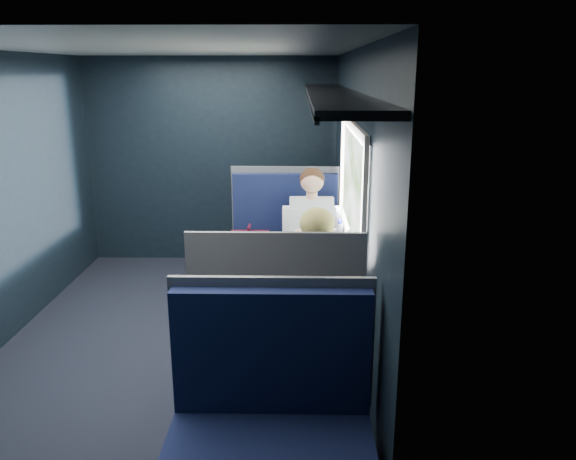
{
  "coord_description": "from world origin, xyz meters",
  "views": [
    {
      "loc": [
        0.98,
        -4.19,
        2.14
      ],
      "look_at": [
        0.9,
        0.0,
        0.95
      ],
      "focal_mm": 35.0,
      "sensor_mm": 36.0,
      "label": 1
    }
  ],
  "objects_px": {
    "man": "(312,234)",
    "bottle_small": "(340,232)",
    "table": "(305,265)",
    "laptop": "(346,247)",
    "cup": "(333,234)",
    "seat_row_front": "(287,232)",
    "seat_row_back": "(271,434)",
    "seat_bay_near": "(283,258)",
    "woman": "(316,291)",
    "seat_bay_far": "(278,345)"
  },
  "relations": [
    {
      "from": "seat_bay_near",
      "to": "seat_row_back",
      "type": "distance_m",
      "value": 2.67
    },
    {
      "from": "laptop",
      "to": "bottle_small",
      "type": "height_order",
      "value": "laptop"
    },
    {
      "from": "woman",
      "to": "seat_bay_far",
      "type": "bearing_deg",
      "value": -146.18
    },
    {
      "from": "seat_row_front",
      "to": "seat_bay_near",
      "type": "bearing_deg",
      "value": -90.99
    },
    {
      "from": "seat_bay_near",
      "to": "bottle_small",
      "type": "relative_size",
      "value": 6.15
    },
    {
      "from": "bottle_small",
      "to": "seat_row_front",
      "type": "bearing_deg",
      "value": 108.4
    },
    {
      "from": "seat_row_back",
      "to": "seat_row_front",
      "type": "bearing_deg",
      "value": 90.0
    },
    {
      "from": "seat_row_front",
      "to": "man",
      "type": "relative_size",
      "value": 0.88
    },
    {
      "from": "table",
      "to": "laptop",
      "type": "xyz_separation_m",
      "value": [
        0.32,
        0.02,
        0.14
      ]
    },
    {
      "from": "man",
      "to": "bottle_small",
      "type": "relative_size",
      "value": 6.45
    },
    {
      "from": "seat_row_back",
      "to": "bottle_small",
      "type": "bearing_deg",
      "value": 77.41
    },
    {
      "from": "table",
      "to": "seat_bay_near",
      "type": "relative_size",
      "value": 0.79
    },
    {
      "from": "seat_row_front",
      "to": "seat_row_back",
      "type": "xyz_separation_m",
      "value": [
        0.0,
        -3.59,
        0.0
      ]
    },
    {
      "from": "seat_row_back",
      "to": "seat_bay_far",
      "type": "bearing_deg",
      "value": 90.0
    },
    {
      "from": "seat_bay_near",
      "to": "bottle_small",
      "type": "height_order",
      "value": "seat_bay_near"
    },
    {
      "from": "woman",
      "to": "cup",
      "type": "height_order",
      "value": "woman"
    },
    {
      "from": "seat_bay_near",
      "to": "seat_bay_far",
      "type": "xyz_separation_m",
      "value": [
        0.02,
        -1.75,
        -0.01
      ]
    },
    {
      "from": "seat_row_back",
      "to": "woman",
      "type": "distance_m",
      "value": 1.16
    },
    {
      "from": "seat_row_back",
      "to": "laptop",
      "type": "relative_size",
      "value": 3.11
    },
    {
      "from": "man",
      "to": "laptop",
      "type": "relative_size",
      "value": 3.55
    },
    {
      "from": "seat_bay_far",
      "to": "laptop",
      "type": "height_order",
      "value": "seat_bay_far"
    },
    {
      "from": "man",
      "to": "cup",
      "type": "xyz_separation_m",
      "value": [
        0.18,
        -0.26,
        0.07
      ]
    },
    {
      "from": "seat_row_back",
      "to": "man",
      "type": "relative_size",
      "value": 0.88
    },
    {
      "from": "man",
      "to": "bottle_small",
      "type": "height_order",
      "value": "man"
    },
    {
      "from": "man",
      "to": "bottle_small",
      "type": "bearing_deg",
      "value": -56.33
    },
    {
      "from": "seat_row_back",
      "to": "man",
      "type": "height_order",
      "value": "man"
    },
    {
      "from": "bottle_small",
      "to": "man",
      "type": "bearing_deg",
      "value": 123.67
    },
    {
      "from": "table",
      "to": "man",
      "type": "bearing_deg",
      "value": 84.48
    },
    {
      "from": "table",
      "to": "cup",
      "type": "bearing_deg",
      "value": 60.97
    },
    {
      "from": "seat_row_front",
      "to": "seat_row_back",
      "type": "relative_size",
      "value": 1.0
    },
    {
      "from": "seat_row_front",
      "to": "cup",
      "type": "relative_size",
      "value": 12.09
    },
    {
      "from": "table",
      "to": "man",
      "type": "relative_size",
      "value": 0.76
    },
    {
      "from": "table",
      "to": "man",
      "type": "height_order",
      "value": "man"
    },
    {
      "from": "seat_row_back",
      "to": "woman",
      "type": "relative_size",
      "value": 0.88
    },
    {
      "from": "table",
      "to": "woman",
      "type": "height_order",
      "value": "woman"
    },
    {
      "from": "seat_row_back",
      "to": "laptop",
      "type": "distance_m",
      "value": 1.93
    },
    {
      "from": "seat_bay_near",
      "to": "cup",
      "type": "distance_m",
      "value": 0.72
    },
    {
      "from": "seat_bay_far",
      "to": "seat_row_back",
      "type": "height_order",
      "value": "seat_bay_far"
    },
    {
      "from": "laptop",
      "to": "seat_bay_near",
      "type": "bearing_deg",
      "value": 121.53
    },
    {
      "from": "seat_row_front",
      "to": "bottle_small",
      "type": "bearing_deg",
      "value": -71.6
    },
    {
      "from": "seat_bay_near",
      "to": "laptop",
      "type": "height_order",
      "value": "seat_bay_near"
    },
    {
      "from": "seat_bay_near",
      "to": "cup",
      "type": "relative_size",
      "value": 13.13
    },
    {
      "from": "table",
      "to": "laptop",
      "type": "distance_m",
      "value": 0.35
    },
    {
      "from": "man",
      "to": "woman",
      "type": "distance_m",
      "value": 1.41
    },
    {
      "from": "seat_row_back",
      "to": "woman",
      "type": "xyz_separation_m",
      "value": [
        0.25,
        1.09,
        0.32
      ]
    },
    {
      "from": "man",
      "to": "table",
      "type": "bearing_deg",
      "value": -95.52
    },
    {
      "from": "man",
      "to": "laptop",
      "type": "height_order",
      "value": "man"
    },
    {
      "from": "seat_bay_far",
      "to": "laptop",
      "type": "distance_m",
      "value": 1.1
    },
    {
      "from": "seat_row_front",
      "to": "woman",
      "type": "bearing_deg",
      "value": -84.3
    },
    {
      "from": "laptop",
      "to": "bottle_small",
      "type": "xyz_separation_m",
      "value": [
        -0.02,
        0.33,
        0.03
      ]
    }
  ]
}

